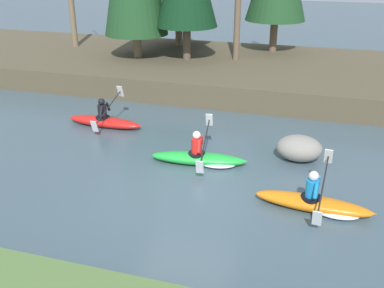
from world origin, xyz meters
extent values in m
plane|color=#425660|center=(0.00, 0.00, 0.00)|extent=(90.00, 90.00, 0.00)
cube|color=brown|center=(0.00, 10.29, 0.46)|extent=(44.00, 8.39, 0.92)
cylinder|color=#7A664C|center=(-5.46, 9.77, 1.45)|extent=(0.36, 0.36, 1.06)
cylinder|color=#7A664C|center=(-4.45, 12.88, 1.54)|extent=(0.36, 0.36, 1.23)
cylinder|color=brown|center=(-3.11, 9.98, 1.67)|extent=(0.36, 0.36, 1.49)
cylinder|color=brown|center=(0.43, 12.80, 1.68)|extent=(0.36, 0.36, 1.51)
cylinder|color=brown|center=(-0.94, 10.54, 3.22)|extent=(0.28, 0.28, 4.59)
ellipsoid|color=orange|center=(3.10, -0.04, 0.17)|extent=(2.73, 0.77, 0.34)
cone|color=orange|center=(4.34, -0.12, 0.19)|extent=(0.36, 0.22, 0.20)
cylinder|color=black|center=(3.05, -0.04, 0.31)|extent=(0.51, 0.51, 0.08)
cylinder|color=#1984CC|center=(3.05, -0.04, 0.56)|extent=(0.32, 0.32, 0.42)
sphere|color=white|center=(3.05, -0.04, 0.89)|extent=(0.24, 0.24, 0.23)
cylinder|color=#1984CC|center=(3.16, 0.20, 0.65)|extent=(0.10, 0.23, 0.35)
cylinder|color=#1984CC|center=(3.13, -0.28, 0.65)|extent=(0.10, 0.23, 0.35)
cylinder|color=black|center=(3.28, -0.05, 0.69)|extent=(0.16, 1.91, 0.65)
cube|color=white|center=(3.34, 0.90, 1.00)|extent=(0.21, 0.17, 0.41)
cube|color=white|center=(3.22, -1.00, 0.38)|extent=(0.21, 0.17, 0.41)
ellipsoid|color=white|center=(3.65, -0.07, 0.09)|extent=(1.14, 0.77, 0.18)
ellipsoid|color=green|center=(-0.14, 1.52, 0.17)|extent=(2.75, 0.94, 0.34)
cone|color=green|center=(1.09, 1.68, 0.19)|extent=(0.37, 0.24, 0.20)
cylinder|color=black|center=(-0.19, 1.52, 0.31)|extent=(0.54, 0.54, 0.08)
cylinder|color=red|center=(-0.19, 1.52, 0.56)|extent=(0.34, 0.34, 0.42)
sphere|color=white|center=(-0.19, 1.52, 0.89)|extent=(0.26, 0.26, 0.23)
cylinder|color=red|center=(-0.12, 1.77, 0.65)|extent=(0.12, 0.23, 0.35)
cylinder|color=red|center=(-0.06, 1.29, 0.65)|extent=(0.12, 0.23, 0.35)
cylinder|color=black|center=(0.04, 1.55, 0.69)|extent=(0.28, 1.90, 0.65)
cube|color=white|center=(-0.08, 2.49, 1.00)|extent=(0.22, 0.18, 0.41)
cube|color=white|center=(0.16, 0.60, 0.38)|extent=(0.22, 0.18, 0.41)
ellipsoid|color=white|center=(0.41, 1.59, 0.09)|extent=(1.18, 0.84, 0.18)
ellipsoid|color=red|center=(-4.03, 3.38, 0.17)|extent=(2.72, 0.69, 0.34)
cone|color=red|center=(-2.79, 3.34, 0.19)|extent=(0.36, 0.21, 0.20)
cylinder|color=black|center=(-4.08, 3.39, 0.31)|extent=(0.50, 0.50, 0.08)
cylinder|color=black|center=(-4.08, 3.39, 0.56)|extent=(0.31, 0.31, 0.42)
sphere|color=black|center=(-4.08, 3.39, 0.89)|extent=(0.24, 0.24, 0.23)
cylinder|color=black|center=(-3.97, 3.62, 0.65)|extent=(0.10, 0.23, 0.35)
cylinder|color=black|center=(-3.99, 3.14, 0.65)|extent=(0.10, 0.23, 0.35)
cylinder|color=black|center=(-3.85, 3.38, 0.69)|extent=(0.10, 1.91, 0.65)
cube|color=white|center=(-3.81, 4.33, 1.00)|extent=(0.21, 0.17, 0.41)
cube|color=white|center=(-3.88, 2.43, 0.38)|extent=(0.21, 0.17, 0.41)
ellipsoid|color=gray|center=(2.57, 2.62, 0.37)|extent=(1.31, 1.02, 0.74)
camera|label=1|loc=(3.00, -9.52, 5.70)|focal=42.00mm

